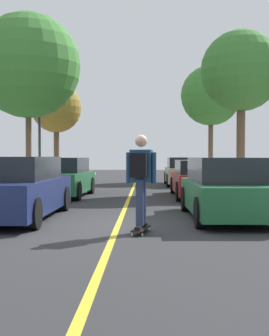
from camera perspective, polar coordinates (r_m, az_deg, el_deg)
name	(u,v)px	position (r m, az deg, el deg)	size (l,w,h in m)	color
ground	(118,226)	(9.78, -2.05, -7.09)	(80.00, 80.00, 0.00)	#2D2D30
center_line	(126,205)	(13.75, -1.03, -4.61)	(0.12, 39.20, 0.01)	gold
parked_car_left_nearest	(15,188)	(11.14, -14.46, -2.45)	(1.94, 4.62, 1.44)	navy
parked_car_left_near	(61,178)	(16.84, -8.99, -1.20)	(2.04, 4.30, 1.40)	#1E5B33
parked_car_right_nearest	(226,189)	(10.99, 11.23, -2.51)	(1.87, 4.34, 1.42)	#1E5B33
parked_car_right_near	(199,179)	(16.62, 7.89, -1.32)	(1.82, 4.68, 1.31)	maroon
parked_car_right_far	(184,172)	(23.12, 6.07, -0.47)	(1.83, 4.06, 1.40)	#BCAD89
street_tree_left_nearest	(28,66)	(20.75, -12.95, 12.15)	(4.48, 4.48, 7.43)	brown
street_tree_left_near	(56,108)	(26.55, -9.59, 7.27)	(2.81, 2.81, 5.45)	brown
street_tree_right_nearest	(241,72)	(19.70, 12.99, 11.49)	(3.29, 3.29, 6.44)	brown
street_tree_right_near	(211,96)	(28.32, 9.38, 8.77)	(3.59, 3.59, 6.74)	brown
streetlamp	(40,124)	(21.34, -11.61, 5.33)	(0.36, 0.24, 4.76)	#38383D
skateboard	(141,229)	(8.81, 0.82, -7.47)	(0.38, 0.87, 0.10)	black
skateboarder	(141,175)	(8.68, 0.77, -0.87)	(0.59, 0.71, 1.75)	black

